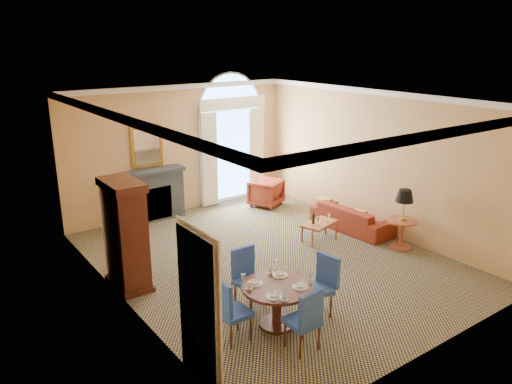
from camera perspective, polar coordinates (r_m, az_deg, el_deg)
ground at (r=10.12m, az=1.67°, el=-7.73°), size 7.50×7.50×0.00m
room_envelope at (r=9.86m, az=-0.69°, el=6.94°), size 6.04×7.52×3.45m
armoire at (r=9.04m, az=-14.68°, el=-4.93°), size 0.56×1.00×1.96m
dining_table at (r=7.74m, az=2.43°, el=-11.75°), size 1.09×1.09×0.89m
dining_chair_north at (r=8.32m, az=-1.09°, el=-9.24°), size 0.53×0.53×0.98m
dining_chair_south at (r=7.16m, az=5.78°, el=-14.03°), size 0.46×0.48×0.98m
dining_chair_east at (r=8.14m, az=7.58°, el=-10.03°), size 0.55×0.55×0.98m
dining_chair_west at (r=7.37m, az=-3.20°, el=-13.00°), size 0.47×0.46×0.98m
sofa at (r=11.77m, az=10.92°, el=-2.88°), size 0.89×2.02×0.58m
armchair at (r=13.18m, az=1.10°, el=-0.08°), size 1.02×1.03×0.71m
coffee_table at (r=10.96m, az=7.28°, el=-3.64°), size 0.92×0.66×0.72m
side_table at (r=10.81m, az=16.48°, el=-2.21°), size 0.63×0.63×1.26m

